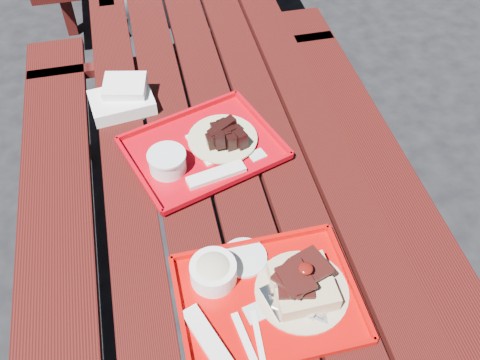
{
  "coord_description": "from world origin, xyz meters",
  "views": [
    {
      "loc": [
        -0.21,
        -1.07,
        1.9
      ],
      "look_at": [
        0.0,
        -0.15,
        0.82
      ],
      "focal_mm": 40.0,
      "sensor_mm": 36.0,
      "label": 1
    }
  ],
  "objects": [
    {
      "name": "near_tray",
      "position": [
        -0.01,
        -0.46,
        0.78
      ],
      "size": [
        0.43,
        0.36,
        0.13
      ],
      "color": "#BE0806",
      "rests_on": "picnic_table_near"
    },
    {
      "name": "far_tray",
      "position": [
        -0.07,
        0.03,
        0.77
      ],
      "size": [
        0.51,
        0.45,
        0.07
      ],
      "color": "#B40310",
      "rests_on": "picnic_table_near"
    },
    {
      "name": "white_cloth",
      "position": [
        -0.28,
        0.3,
        0.78
      ],
      "size": [
        0.21,
        0.18,
        0.08
      ],
      "color": "white",
      "rests_on": "picnic_table_near"
    },
    {
      "name": "picnic_table_near",
      "position": [
        -0.0,
        0.0,
        0.56
      ],
      "size": [
        1.41,
        2.4,
        0.75
      ],
      "color": "#3C0E0B",
      "rests_on": "ground"
    },
    {
      "name": "ground",
      "position": [
        0.0,
        0.0,
        0.0
      ],
      "size": [
        60.0,
        60.0,
        0.0
      ],
      "primitive_type": "plane",
      "color": "black",
      "rests_on": "ground"
    }
  ]
}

